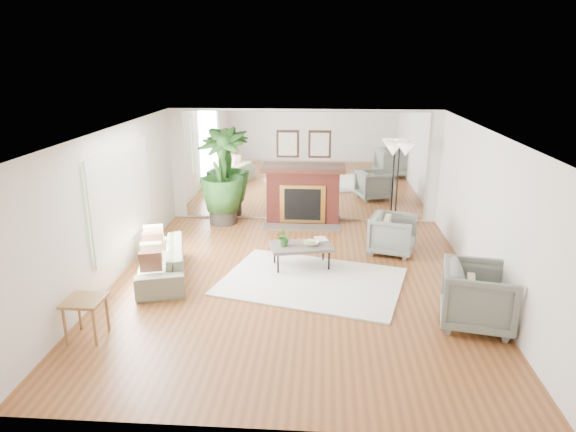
# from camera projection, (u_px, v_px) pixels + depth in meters

# --- Properties ---
(ground) EXTENTS (7.00, 7.00, 0.00)m
(ground) POSITION_uv_depth(u_px,v_px,m) (295.00, 283.00, 8.49)
(ground) COLOR brown
(ground) RESTS_ON ground
(wall_left) EXTENTS (0.02, 7.00, 2.50)m
(wall_left) POSITION_uv_depth(u_px,v_px,m) (111.00, 207.00, 8.32)
(wall_left) COLOR silver
(wall_left) RESTS_ON ground
(wall_right) EXTENTS (0.02, 7.00, 2.50)m
(wall_right) POSITION_uv_depth(u_px,v_px,m) (488.00, 215.00, 7.92)
(wall_right) COLOR silver
(wall_right) RESTS_ON ground
(wall_back) EXTENTS (6.00, 0.02, 2.50)m
(wall_back) POSITION_uv_depth(u_px,v_px,m) (304.00, 166.00, 11.44)
(wall_back) COLOR silver
(wall_back) RESTS_ON ground
(mirror_panel) EXTENTS (5.40, 0.04, 2.40)m
(mirror_panel) POSITION_uv_depth(u_px,v_px,m) (304.00, 166.00, 11.42)
(mirror_panel) COLOR silver
(mirror_panel) RESTS_ON wall_back
(window_panel) EXTENTS (0.04, 2.40, 1.50)m
(window_panel) POSITION_uv_depth(u_px,v_px,m) (122.00, 195.00, 8.66)
(window_panel) COLOR #B2E09E
(window_panel) RESTS_ON wall_left
(fireplace) EXTENTS (1.85, 0.83, 2.05)m
(fireplace) POSITION_uv_depth(u_px,v_px,m) (303.00, 194.00, 11.40)
(fireplace) COLOR maroon
(fireplace) RESTS_ON ground
(area_rug) EXTENTS (3.32, 2.74, 0.03)m
(area_rug) POSITION_uv_depth(u_px,v_px,m) (311.00, 281.00, 8.52)
(area_rug) COLOR white
(area_rug) RESTS_ON ground
(coffee_table) EXTENTS (1.19, 0.85, 0.43)m
(coffee_table) POSITION_uv_depth(u_px,v_px,m) (301.00, 247.00, 8.99)
(coffee_table) COLOR #62584D
(coffee_table) RESTS_ON ground
(sofa) EXTENTS (1.25, 2.06, 0.56)m
(sofa) POSITION_uv_depth(u_px,v_px,m) (161.00, 262.00, 8.65)
(sofa) COLOR gray
(sofa) RESTS_ON ground
(armchair_back) EXTENTS (1.02, 1.00, 0.74)m
(armchair_back) POSITION_uv_depth(u_px,v_px,m) (393.00, 234.00, 9.69)
(armchair_back) COLOR gray
(armchair_back) RESTS_ON ground
(armchair_front) EXTENTS (1.14, 1.12, 0.88)m
(armchair_front) POSITION_uv_depth(u_px,v_px,m) (479.00, 296.00, 7.04)
(armchair_front) COLOR gray
(armchair_front) RESTS_ON ground
(side_table) EXTENTS (0.50, 0.50, 0.56)m
(side_table) POSITION_uv_depth(u_px,v_px,m) (85.00, 305.00, 6.71)
(side_table) COLOR olive
(side_table) RESTS_ON ground
(potted_ficus) EXTENTS (1.10, 1.10, 2.11)m
(potted_ficus) POSITION_uv_depth(u_px,v_px,m) (222.00, 174.00, 11.22)
(potted_ficus) COLOR #29241E
(potted_ficus) RESTS_ON ground
(floor_lamp) EXTENTS (0.59, 0.33, 1.82)m
(floor_lamp) POSITION_uv_depth(u_px,v_px,m) (399.00, 157.00, 10.85)
(floor_lamp) COLOR black
(floor_lamp) RESTS_ON ground
(tabletop_plant) EXTENTS (0.35, 0.32, 0.32)m
(tabletop_plant) POSITION_uv_depth(u_px,v_px,m) (284.00, 237.00, 8.91)
(tabletop_plant) COLOR #306A27
(tabletop_plant) RESTS_ON coffee_table
(fruit_bowl) EXTENTS (0.29, 0.29, 0.07)m
(fruit_bowl) POSITION_uv_depth(u_px,v_px,m) (311.00, 243.00, 8.97)
(fruit_bowl) COLOR olive
(fruit_bowl) RESTS_ON coffee_table
(book) EXTENTS (0.27, 0.31, 0.02)m
(book) POSITION_uv_depth(u_px,v_px,m) (316.00, 240.00, 9.22)
(book) COLOR olive
(book) RESTS_ON coffee_table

